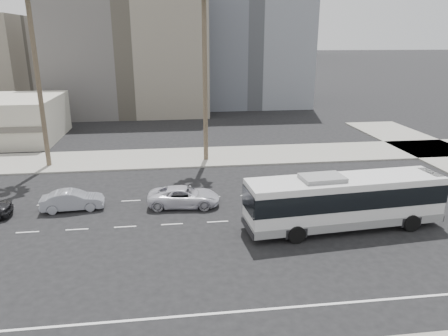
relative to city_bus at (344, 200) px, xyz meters
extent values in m
plane|color=black|center=(-4.83, 1.85, -1.89)|extent=(700.00, 700.00, 0.00)
cube|color=gray|center=(-4.83, 17.35, -1.82)|extent=(120.00, 7.00, 0.15)
cube|color=#66625D|center=(-16.83, 46.85, 7.11)|extent=(24.00, 18.00, 18.00)
cube|color=slate|center=(3.17, 53.85, 11.11)|extent=(20.00, 20.00, 26.00)
cube|color=#B9B8AF|center=(-6.83, 251.85, 20.11)|extent=(42.00, 42.00, 44.00)
cube|color=#545963|center=(65.17, 261.85, 28.11)|extent=(22.00, 22.00, 60.00)
cube|color=silver|center=(0.00, 0.00, 0.04)|extent=(12.67, 3.75, 2.80)
cube|color=black|center=(0.00, 0.00, 0.42)|extent=(12.74, 3.82, 1.18)
cube|color=gray|center=(0.00, 0.00, -1.19)|extent=(12.69, 3.79, 0.54)
cube|color=gray|center=(-1.62, 0.00, 1.55)|extent=(2.72, 1.93, 0.32)
cube|color=#262628|center=(5.92, 0.00, 1.28)|extent=(0.80, 1.98, 0.32)
cylinder|color=black|center=(3.98, -1.38, -1.36)|extent=(1.08, 0.32, 1.08)
cylinder|color=black|center=(3.98, 1.38, -1.36)|extent=(1.08, 0.32, 1.08)
cylinder|color=black|center=(-3.66, -1.38, -1.36)|extent=(1.08, 0.32, 1.08)
cylinder|color=black|center=(-3.66, 1.38, -1.36)|extent=(1.08, 0.32, 1.08)
imported|color=silver|center=(-9.92, 4.92, -1.18)|extent=(2.77, 5.29, 1.42)
imported|color=#9295A0|center=(-17.73, 5.23, -1.19)|extent=(1.85, 4.38, 1.41)
cylinder|color=brown|center=(-7.33, 16.20, 5.93)|extent=(0.43, 0.43, 15.64)
cylinder|color=brown|center=(-22.16, 16.07, 6.02)|extent=(0.50, 0.50, 15.83)
camera|label=1|loc=(-10.66, -23.17, 9.81)|focal=33.40mm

